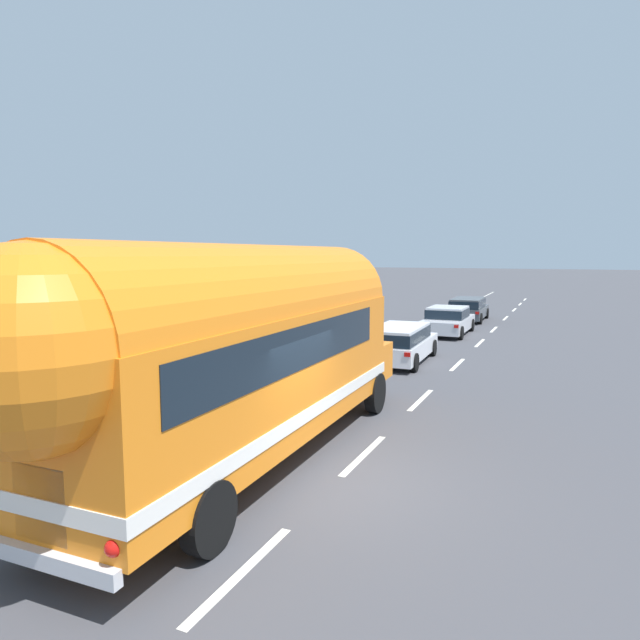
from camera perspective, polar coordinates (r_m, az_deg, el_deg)
ground_plane at (r=10.15m, az=1.52°, el=-16.18°), size 300.00×300.00×0.00m
lane_markings at (r=22.61m, az=7.80°, el=-3.38°), size 3.85×80.00×0.01m
painted_bus at (r=10.19m, az=-8.42°, el=-2.65°), size 2.74×11.79×4.12m
car_lead at (r=20.61m, az=8.11°, el=-2.14°), size 2.03×4.72×1.37m
car_second at (r=28.34m, az=12.83°, el=0.06°), size 2.03×4.65×1.37m
car_third at (r=34.31m, az=14.79°, el=1.23°), size 2.00×4.59×1.37m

